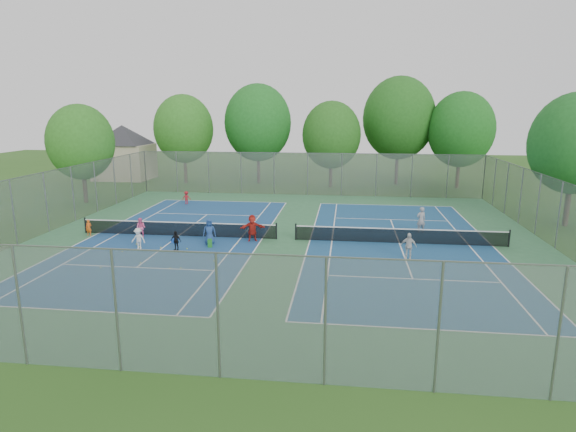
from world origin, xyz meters
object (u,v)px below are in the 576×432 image
at_px(ball_crate, 175,241).
at_px(ball_hopper, 210,243).
at_px(net_left, 179,229).
at_px(net_right, 400,236).
at_px(instructor, 421,220).

height_order(ball_crate, ball_hopper, ball_hopper).
height_order(net_left, net_right, same).
xyz_separation_m(net_left, ball_crate, (0.30, -1.58, -0.32)).
xyz_separation_m(net_left, instructor, (15.65, 2.83, 0.41)).
relative_size(ball_crate, ball_hopper, 0.63).
distance_m(net_left, ball_hopper, 3.55).
height_order(net_left, instructor, instructor).
bearing_deg(ball_hopper, net_left, 140.26).
bearing_deg(instructor, ball_hopper, 3.48).
bearing_deg(net_left, ball_crate, -79.19).
bearing_deg(net_right, ball_crate, -173.40).
height_order(net_left, ball_hopper, net_left).
distance_m(ball_crate, ball_hopper, 2.52).
distance_m(net_left, instructor, 15.91).
xyz_separation_m(net_left, net_right, (14.00, 0.00, 0.00)).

